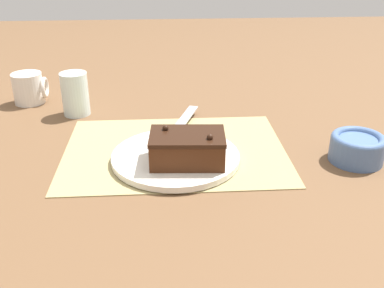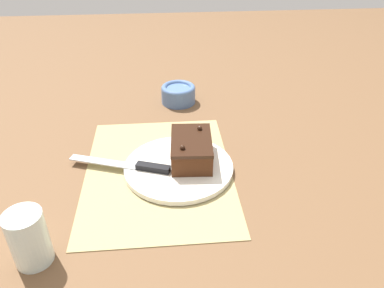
{
  "view_description": "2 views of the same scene",
  "coord_description": "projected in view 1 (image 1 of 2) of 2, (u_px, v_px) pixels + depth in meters",
  "views": [
    {
      "loc": [
        -0.02,
        -0.84,
        0.42
      ],
      "look_at": [
        0.03,
        -0.06,
        0.05
      ],
      "focal_mm": 42.0,
      "sensor_mm": 36.0,
      "label": 1
    },
    {
      "loc": [
        -0.71,
        -0.02,
        0.53
      ],
      "look_at": [
        0.01,
        -0.08,
        0.07
      ],
      "focal_mm": 35.0,
      "sensor_mm": 36.0,
      "label": 2
    }
  ],
  "objects": [
    {
      "name": "drinking_glass",
      "position": [
        75.0,
        94.0,
        1.1
      ],
      "size": [
        0.07,
        0.07,
        0.11
      ],
      "color": "silver",
      "rests_on": "ground_plane"
    },
    {
      "name": "coffee_mug",
      "position": [
        29.0,
        88.0,
        1.18
      ],
      "size": [
        0.09,
        0.08,
        0.08
      ],
      "color": "silver",
      "rests_on": "ground_plane"
    },
    {
      "name": "chocolate_cake",
      "position": [
        187.0,
        148.0,
        0.85
      ],
      "size": [
        0.15,
        0.1,
        0.07
      ],
      "rotation": [
        0.0,
        0.0,
        -0.06
      ],
      "color": "#472614",
      "rests_on": "cake_plate"
    },
    {
      "name": "placemat_woven",
      "position": [
        175.0,
        150.0,
        0.94
      ],
      "size": [
        0.46,
        0.34,
        0.0
      ],
      "primitive_type": "cube",
      "color": "tan",
      "rests_on": "ground_plane"
    },
    {
      "name": "ground_plane",
      "position": [
        175.0,
        151.0,
        0.94
      ],
      "size": [
        3.0,
        3.0,
        0.0
      ],
      "primitive_type": "plane",
      "color": "brown"
    },
    {
      "name": "serving_knife",
      "position": [
        174.0,
        132.0,
        0.98
      ],
      "size": [
        0.1,
        0.24,
        0.01
      ],
      "rotation": [
        0.0,
        0.0,
        5.95
      ],
      "color": "black",
      "rests_on": "cake_plate"
    },
    {
      "name": "cake_plate",
      "position": [
        175.0,
        157.0,
        0.9
      ],
      "size": [
        0.26,
        0.26,
        0.01
      ],
      "color": "white",
      "rests_on": "placemat_woven"
    },
    {
      "name": "small_bowl",
      "position": [
        357.0,
        147.0,
        0.89
      ],
      "size": [
        0.11,
        0.11,
        0.06
      ],
      "color": "#4C6B9E",
      "rests_on": "ground_plane"
    }
  ]
}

